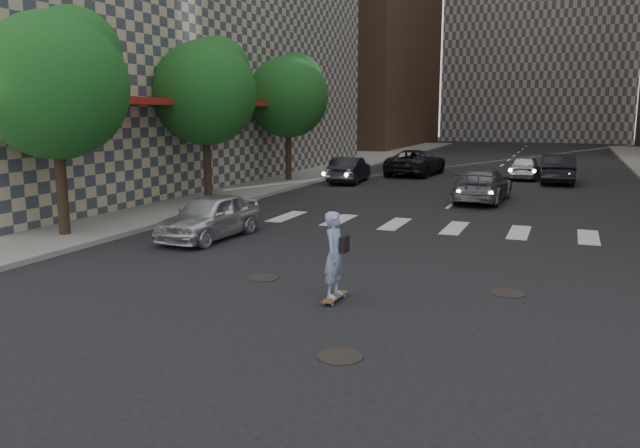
{
  "coord_description": "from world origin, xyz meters",
  "views": [
    {
      "loc": [
        4.29,
        -11.09,
        3.76
      ],
      "look_at": [
        -0.71,
        1.45,
        1.3
      ],
      "focal_mm": 35.0,
      "sensor_mm": 36.0,
      "label": 1
    }
  ],
  "objects_px": {
    "tree_b": "(208,88)",
    "traffic_car_a": "(349,170)",
    "traffic_car_b": "(482,185)",
    "traffic_car_d": "(525,167)",
    "tree_c": "(290,93)",
    "silver_sedan": "(210,216)",
    "traffic_car_c": "(416,162)",
    "tree_a": "(58,79)",
    "skateboarder": "(335,255)",
    "traffic_car_e": "(557,168)"
  },
  "relations": [
    {
      "from": "skateboarder",
      "to": "traffic_car_b",
      "type": "bearing_deg",
      "value": 88.77
    },
    {
      "from": "tree_a",
      "to": "skateboarder",
      "type": "relative_size",
      "value": 3.64
    },
    {
      "from": "tree_c",
      "to": "traffic_car_c",
      "type": "height_order",
      "value": "tree_c"
    },
    {
      "from": "tree_b",
      "to": "traffic_car_e",
      "type": "xyz_separation_m",
      "value": [
        13.23,
        12.86,
        -3.87
      ]
    },
    {
      "from": "skateboarder",
      "to": "traffic_car_c",
      "type": "distance_m",
      "value": 25.39
    },
    {
      "from": "tree_a",
      "to": "traffic_car_a",
      "type": "relative_size",
      "value": 1.6
    },
    {
      "from": "tree_b",
      "to": "tree_a",
      "type": "bearing_deg",
      "value": -90.0
    },
    {
      "from": "skateboarder",
      "to": "traffic_car_e",
      "type": "xyz_separation_m",
      "value": [
        3.66,
        23.81,
        -0.18
      ]
    },
    {
      "from": "skateboarder",
      "to": "traffic_car_b",
      "type": "height_order",
      "value": "skateboarder"
    },
    {
      "from": "traffic_car_a",
      "to": "traffic_car_d",
      "type": "relative_size",
      "value": 1.06
    },
    {
      "from": "tree_b",
      "to": "tree_c",
      "type": "distance_m",
      "value": 8.0
    },
    {
      "from": "silver_sedan",
      "to": "traffic_car_d",
      "type": "height_order",
      "value": "silver_sedan"
    },
    {
      "from": "tree_c",
      "to": "silver_sedan",
      "type": "distance_m",
      "value": 15.53
    },
    {
      "from": "skateboarder",
      "to": "traffic_car_e",
      "type": "height_order",
      "value": "skateboarder"
    },
    {
      "from": "silver_sedan",
      "to": "traffic_car_d",
      "type": "xyz_separation_m",
      "value": [
        7.56,
        20.74,
        -0.0
      ]
    },
    {
      "from": "traffic_car_a",
      "to": "traffic_car_e",
      "type": "relative_size",
      "value": 0.88
    },
    {
      "from": "tree_a",
      "to": "traffic_car_c",
      "type": "bearing_deg",
      "value": 76.32
    },
    {
      "from": "tree_b",
      "to": "traffic_car_d",
      "type": "bearing_deg",
      "value": 51.08
    },
    {
      "from": "traffic_car_c",
      "to": "traffic_car_b",
      "type": "bearing_deg",
      "value": 121.97
    },
    {
      "from": "silver_sedan",
      "to": "traffic_car_c",
      "type": "distance_m",
      "value": 20.62
    },
    {
      "from": "traffic_car_c",
      "to": "traffic_car_e",
      "type": "distance_m",
      "value": 7.95
    },
    {
      "from": "silver_sedan",
      "to": "tree_a",
      "type": "bearing_deg",
      "value": -155.41
    },
    {
      "from": "tree_b",
      "to": "traffic_car_e",
      "type": "bearing_deg",
      "value": 44.19
    },
    {
      "from": "traffic_car_d",
      "to": "traffic_car_a",
      "type": "bearing_deg",
      "value": 34.02
    },
    {
      "from": "traffic_car_e",
      "to": "tree_a",
      "type": "bearing_deg",
      "value": 54.93
    },
    {
      "from": "tree_b",
      "to": "silver_sedan",
      "type": "bearing_deg",
      "value": -58.6
    },
    {
      "from": "tree_b",
      "to": "tree_c",
      "type": "height_order",
      "value": "same"
    },
    {
      "from": "traffic_car_d",
      "to": "traffic_car_c",
      "type": "bearing_deg",
      "value": 3.14
    },
    {
      "from": "traffic_car_d",
      "to": "tree_b",
      "type": "bearing_deg",
      "value": 52.66
    },
    {
      "from": "tree_a",
      "to": "silver_sedan",
      "type": "distance_m",
      "value": 5.81
    },
    {
      "from": "traffic_car_a",
      "to": "traffic_car_e",
      "type": "distance_m",
      "value": 10.96
    },
    {
      "from": "tree_c",
      "to": "silver_sedan",
      "type": "height_order",
      "value": "tree_c"
    },
    {
      "from": "traffic_car_a",
      "to": "tree_c",
      "type": "bearing_deg",
      "value": 10.21
    },
    {
      "from": "tree_a",
      "to": "skateboarder",
      "type": "height_order",
      "value": "tree_a"
    },
    {
      "from": "tree_b",
      "to": "traffic_car_d",
      "type": "height_order",
      "value": "tree_b"
    },
    {
      "from": "traffic_car_b",
      "to": "traffic_car_c",
      "type": "height_order",
      "value": "traffic_car_c"
    },
    {
      "from": "traffic_car_b",
      "to": "traffic_car_a",
      "type": "bearing_deg",
      "value": -28.26
    },
    {
      "from": "tree_b",
      "to": "traffic_car_a",
      "type": "distance_m",
      "value": 10.17
    },
    {
      "from": "tree_a",
      "to": "traffic_car_d",
      "type": "bearing_deg",
      "value": 62.65
    },
    {
      "from": "traffic_car_b",
      "to": "tree_a",
      "type": "bearing_deg",
      "value": 52.64
    },
    {
      "from": "traffic_car_b",
      "to": "traffic_car_d",
      "type": "xyz_separation_m",
      "value": [
        1.06,
        9.86,
        -0.03
      ]
    },
    {
      "from": "tree_b",
      "to": "traffic_car_c",
      "type": "bearing_deg",
      "value": 69.11
    },
    {
      "from": "tree_c",
      "to": "silver_sedan",
      "type": "relative_size",
      "value": 1.69
    },
    {
      "from": "tree_c",
      "to": "traffic_car_d",
      "type": "relative_size",
      "value": 1.7
    },
    {
      "from": "traffic_car_c",
      "to": "traffic_car_e",
      "type": "relative_size",
      "value": 1.14
    },
    {
      "from": "skateboarder",
      "to": "traffic_car_c",
      "type": "bearing_deg",
      "value": 101.56
    },
    {
      "from": "silver_sedan",
      "to": "traffic_car_c",
      "type": "height_order",
      "value": "traffic_car_c"
    },
    {
      "from": "tree_b",
      "to": "traffic_car_a",
      "type": "xyz_separation_m",
      "value": [
        3.03,
        8.86,
        -3.97
      ]
    },
    {
      "from": "traffic_car_c",
      "to": "skateboarder",
      "type": "bearing_deg",
      "value": 103.85
    },
    {
      "from": "silver_sedan",
      "to": "traffic_car_a",
      "type": "relative_size",
      "value": 0.95
    }
  ]
}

